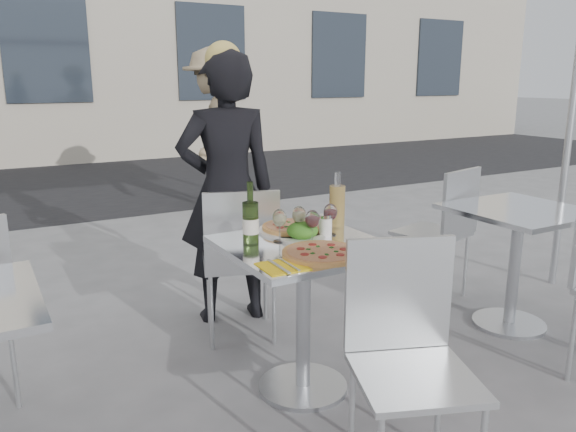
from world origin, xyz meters
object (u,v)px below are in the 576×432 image
salad_plate (302,232)px  napkin_left (283,266)px  wineglass_white_a (280,219)px  side_table_right (517,242)px  pedestrian_b (215,131)px  wine_bottle (251,221)px  chair_near (407,343)px  wineglass_red_a (312,220)px  napkin_right (384,249)px  wineglass_white_b (299,216)px  pizza_far (293,228)px  main_table (304,286)px  pizza_near (322,253)px  chair_far (241,252)px  wineglass_red_b (330,213)px  woman_diner (227,190)px  side_chair_rfar (444,223)px  sugar_shaker (325,225)px  carafe (337,205)px

salad_plate → napkin_left: bearing=-132.3°
wineglass_white_a → napkin_left: size_ratio=0.79×
side_table_right → pedestrian_b: pedestrian_b is taller
wine_bottle → chair_near: bearing=-73.3°
napkin_left → side_table_right: bearing=10.2°
wineglass_red_a → wine_bottle: bearing=156.4°
chair_near → wine_bottle: bearing=127.9°
wineglass_red_a → napkin_right: (0.23, -0.25, -0.11)m
wine_bottle → wineglass_white_b: bearing=-2.8°
side_table_right → wineglass_red_a: wineglass_red_a is taller
side_table_right → pizza_far: pizza_far is taller
main_table → pizza_near: 0.29m
chair_far → wineglass_white_b: 0.63m
pedestrian_b → wineglass_red_a: bearing=16.0°
wineglass_red_b → napkin_right: (0.08, -0.32, -0.11)m
chair_far → wineglass_white_b: chair_far is taller
woman_diner → wineglass_red_b: 0.93m
pizza_near → wineglass_white_a: wineglass_white_a is taller
pizza_far → main_table: bearing=-106.3°
main_table → wineglass_red_a: bearing=-14.5°
side_chair_rfar → chair_far: bearing=-17.9°
wineglass_white_b → napkin_right: wineglass_white_b is taller
wineglass_red_b → napkin_right: wineglass_red_b is taller
salad_plate → wine_bottle: (-0.25, 0.04, 0.08)m
pedestrian_b → chair_near: bearing=18.1°
sugar_shaker → napkin_left: (-0.41, -0.30, -0.05)m
salad_plate → wineglass_red_a: (0.01, -0.07, 0.07)m
wineglass_red_a → sugar_shaker: bearing=30.7°
chair_near → pizza_near: size_ratio=2.63×
side_chair_rfar → main_table: bearing=6.4°
pizza_far → sugar_shaker: size_ratio=3.23×
woman_diner → salad_plate: bearing=101.2°
chair_near → side_chair_rfar: bearing=62.4°
main_table → chair_far: (-0.04, 0.63, 0.00)m
side_chair_rfar → pedestrian_b: 3.37m
side_chair_rfar → wineglass_white_a: (-1.51, -0.44, 0.31)m
pizza_far → wineglass_white_a: wineglass_white_a is taller
main_table → side_table_right: size_ratio=1.00×
chair_far → salad_plate: bearing=115.9°
salad_plate → wineglass_red_a: bearing=-80.7°
pizza_far → pizza_near: bearing=-101.9°
side_chair_rfar → wineglass_red_a: side_chair_rfar is taller
sugar_shaker → napkin_right: sugar_shaker is taller
sugar_shaker → wineglass_red_b: size_ratio=0.68×
carafe → napkin_left: bearing=-143.3°
chair_far → napkin_left: chair_far is taller
main_table → napkin_right: size_ratio=3.26×
pedestrian_b → wineglass_red_b: pedestrian_b is taller
sugar_shaker → napkin_right: bearing=-70.5°
main_table → pizza_far: bearing=73.7°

